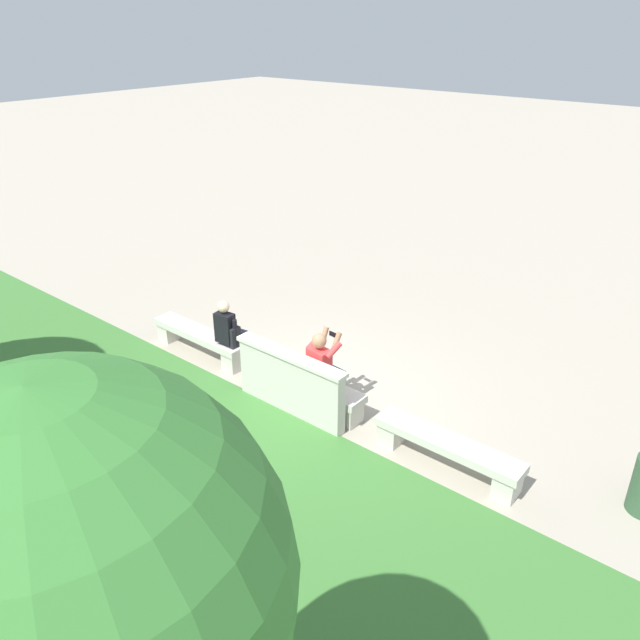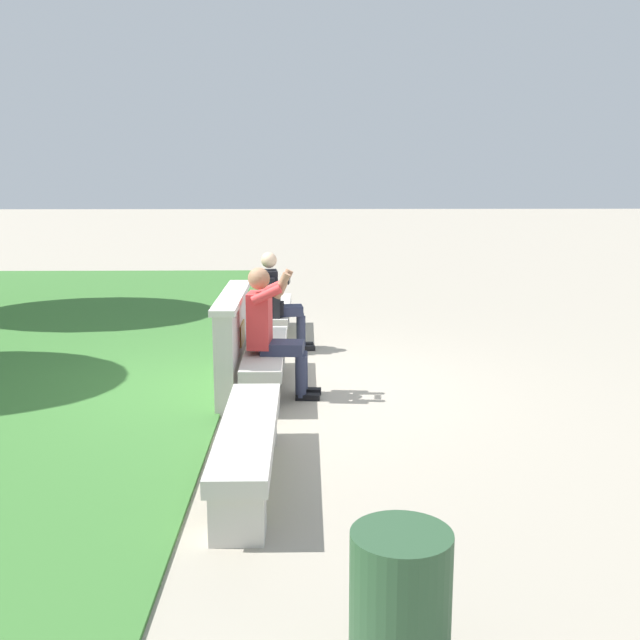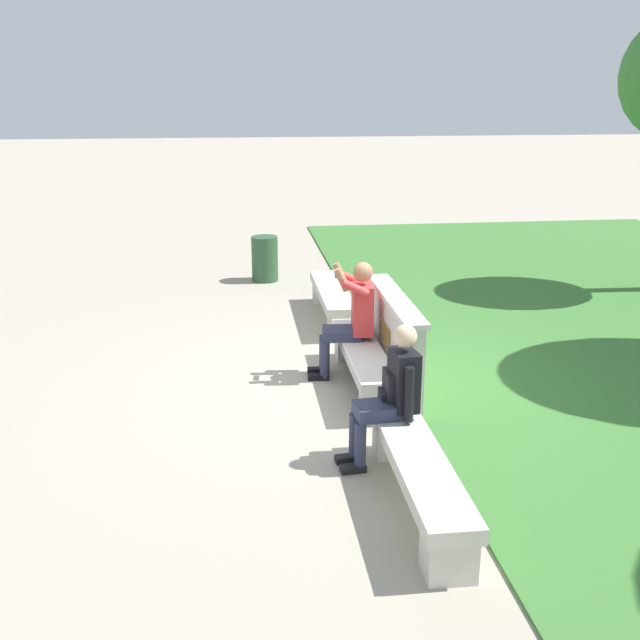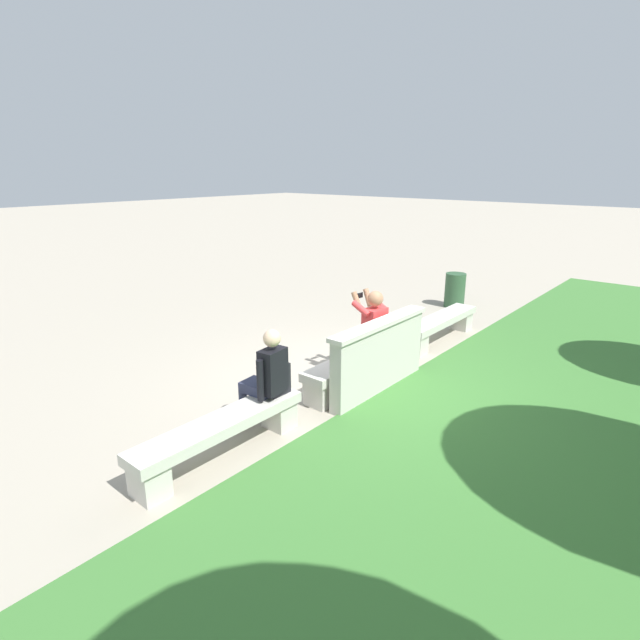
{
  "view_description": "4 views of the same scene",
  "coord_description": "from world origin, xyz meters",
  "px_view_note": "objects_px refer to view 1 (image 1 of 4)",
  "views": [
    {
      "loc": [
        -5.37,
        6.21,
        5.48
      ],
      "look_at": [
        0.36,
        -0.79,
        1.02
      ],
      "focal_mm": 35.0,
      "sensor_mm": 36.0,
      "label": 1
    },
    {
      "loc": [
        -7.66,
        -0.43,
        2.24
      ],
      "look_at": [
        -0.51,
        -0.56,
        0.83
      ],
      "focal_mm": 42.0,
      "sensor_mm": 36.0,
      "label": 2
    },
    {
      "loc": [
        7.49,
        -1.37,
        3.17
      ],
      "look_at": [
        0.02,
        -0.47,
        0.79
      ],
      "focal_mm": 42.0,
      "sensor_mm": 36.0,
      "label": 3
    },
    {
      "loc": [
        5.37,
        3.82,
        2.97
      ],
      "look_at": [
        0.21,
        -0.54,
        0.9
      ],
      "focal_mm": 28.0,
      "sensor_mm": 36.0,
      "label": 4
    }
  ],
  "objects_px": {
    "bench_main": "(447,449)",
    "bench_near": "(305,385)",
    "bench_mid": "(200,338)",
    "tree_right_background": "(72,588)",
    "person_distant": "(230,330)",
    "backpack": "(232,336)",
    "person_photographer": "(325,366)"
  },
  "relations": [
    {
      "from": "bench_main",
      "to": "bench_near",
      "type": "distance_m",
      "value": 2.47
    },
    {
      "from": "backpack",
      "to": "tree_right_background",
      "type": "distance_m",
      "value": 7.8
    },
    {
      "from": "bench_main",
      "to": "person_distant",
      "type": "distance_m",
      "value": 4.22
    },
    {
      "from": "bench_main",
      "to": "backpack",
      "type": "distance_m",
      "value": 4.11
    },
    {
      "from": "bench_main",
      "to": "bench_near",
      "type": "xyz_separation_m",
      "value": [
        2.47,
        0.0,
        0.0
      ]
    },
    {
      "from": "tree_right_background",
      "to": "backpack",
      "type": "bearing_deg",
      "value": -47.54
    },
    {
      "from": "bench_main",
      "to": "tree_right_background",
      "type": "distance_m",
      "value": 6.21
    },
    {
      "from": "bench_near",
      "to": "backpack",
      "type": "height_order",
      "value": "backpack"
    },
    {
      "from": "tree_right_background",
      "to": "bench_near",
      "type": "bearing_deg",
      "value": -58.4
    },
    {
      "from": "bench_main",
      "to": "tree_right_background",
      "type": "height_order",
      "value": "tree_right_background"
    },
    {
      "from": "person_photographer",
      "to": "tree_right_background",
      "type": "xyz_separation_m",
      "value": [
        -3.01,
        5.49,
        2.5
      ]
    },
    {
      "from": "person_photographer",
      "to": "person_distant",
      "type": "distance_m",
      "value": 2.06
    },
    {
      "from": "bench_main",
      "to": "person_distant",
      "type": "xyz_separation_m",
      "value": [
        4.2,
        -0.07,
        0.37
      ]
    },
    {
      "from": "bench_main",
      "to": "backpack",
      "type": "relative_size",
      "value": 4.87
    },
    {
      "from": "person_distant",
      "to": "bench_near",
      "type": "bearing_deg",
      "value": 177.82
    },
    {
      "from": "bench_mid",
      "to": "tree_right_background",
      "type": "relative_size",
      "value": 0.49
    },
    {
      "from": "person_photographer",
      "to": "backpack",
      "type": "xyz_separation_m",
      "value": [
        1.95,
        0.06,
        -0.11
      ]
    },
    {
      "from": "person_distant",
      "to": "bench_mid",
      "type": "bearing_deg",
      "value": 5.14
    },
    {
      "from": "tree_right_background",
      "to": "person_photographer",
      "type": "bearing_deg",
      "value": -61.26
    },
    {
      "from": "bench_main",
      "to": "bench_mid",
      "type": "bearing_deg",
      "value": 0.0
    },
    {
      "from": "person_photographer",
      "to": "backpack",
      "type": "distance_m",
      "value": 1.96
    },
    {
      "from": "backpack",
      "to": "tree_right_background",
      "type": "bearing_deg",
      "value": 132.46
    },
    {
      "from": "bench_mid",
      "to": "backpack",
      "type": "distance_m",
      "value": 0.89
    },
    {
      "from": "person_photographer",
      "to": "tree_right_background",
      "type": "height_order",
      "value": "tree_right_background"
    },
    {
      "from": "bench_main",
      "to": "bench_near",
      "type": "height_order",
      "value": "same"
    },
    {
      "from": "bench_near",
      "to": "bench_mid",
      "type": "bearing_deg",
      "value": 0.0
    },
    {
      "from": "person_distant",
      "to": "backpack",
      "type": "bearing_deg",
      "value": 152.16
    },
    {
      "from": "backpack",
      "to": "tree_right_background",
      "type": "xyz_separation_m",
      "value": [
        -4.96,
        5.42,
        2.61
      ]
    },
    {
      "from": "person_photographer",
      "to": "backpack",
      "type": "height_order",
      "value": "person_photographer"
    },
    {
      "from": "bench_near",
      "to": "tree_right_background",
      "type": "xyz_separation_m",
      "value": [
        -3.33,
        5.41,
        2.93
      ]
    },
    {
      "from": "bench_near",
      "to": "tree_right_background",
      "type": "relative_size",
      "value": 0.49
    },
    {
      "from": "bench_near",
      "to": "bench_main",
      "type": "bearing_deg",
      "value": 180.0
    }
  ]
}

